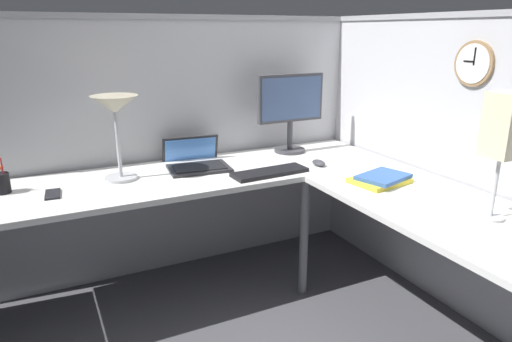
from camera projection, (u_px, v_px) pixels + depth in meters
ground_plane at (293, 313)px, 2.53m from camera, size 6.80×6.80×0.00m
cubicle_wall_back at (175, 146)px, 2.89m from camera, size 2.57×0.12×1.58m
cubicle_wall_right at (463, 168)px, 2.43m from camera, size 0.12×2.37×1.58m
desk at (275, 214)px, 2.24m from camera, size 2.35×2.15×0.73m
monitor at (291, 107)px, 2.91m from camera, size 0.46×0.20×0.50m
laptop at (195, 161)px, 2.69m from camera, size 0.38×0.41×0.22m
keyboard at (270, 172)px, 2.53m from camera, size 0.44×0.16×0.02m
computer_mouse at (319, 163)px, 2.69m from camera, size 0.06×0.10×0.03m
desk_lamp_dome at (115, 112)px, 2.34m from camera, size 0.24×0.24×0.44m
pen_cup at (2, 183)px, 2.22m from camera, size 0.08×0.08×0.18m
cell_phone at (53, 194)px, 2.21m from camera, size 0.08×0.15×0.01m
book_stack at (381, 179)px, 2.38m from camera, size 0.32×0.26×0.04m
desk_lamp_paper at (505, 129)px, 1.82m from camera, size 0.13×0.13×0.53m
wall_clock at (475, 64)px, 2.23m from camera, size 0.04×0.22×0.22m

